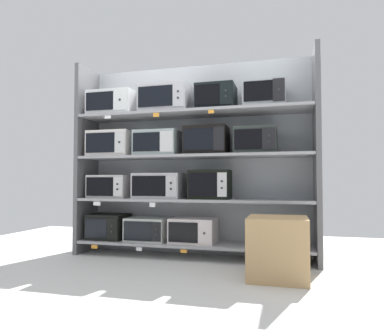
% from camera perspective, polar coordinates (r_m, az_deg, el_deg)
% --- Properties ---
extents(ground, '(6.60, 6.00, 0.02)m').
position_cam_1_polar(ground, '(3.15, -4.96, -17.82)').
color(ground, silver).
extents(back_panel, '(2.80, 0.04, 2.23)m').
position_cam_1_polar(back_panel, '(4.25, 0.91, 1.51)').
color(back_panel, '#9EA3A8').
rests_on(back_panel, ground).
extents(upright_left, '(0.05, 0.48, 2.23)m').
position_cam_1_polar(upright_left, '(4.52, -16.48, 1.37)').
color(upright_left, '#5B5B5E').
rests_on(upright_left, ground).
extents(upright_right, '(0.05, 0.48, 2.23)m').
position_cam_1_polar(upright_right, '(3.87, 19.37, 1.99)').
color(upright_right, '#5B5B5E').
rests_on(upright_right, ground).
extents(shelf_0, '(2.60, 0.48, 0.03)m').
position_cam_1_polar(shelf_0, '(4.04, 0.00, -12.03)').
color(shelf_0, '#99999E').
rests_on(shelf_0, ground).
extents(microwave_0, '(0.43, 0.39, 0.29)m').
position_cam_1_polar(microwave_0, '(4.39, -13.18, -9.07)').
color(microwave_0, black).
rests_on(microwave_0, shelf_0).
extents(microwave_1, '(0.46, 0.41, 0.26)m').
position_cam_1_polar(microwave_1, '(4.18, -7.01, -9.66)').
color(microwave_1, '#B8BEB7').
rests_on(microwave_1, shelf_0).
extents(microwave_2, '(0.50, 0.38, 0.27)m').
position_cam_1_polar(microwave_2, '(4.01, 0.22, -9.93)').
color(microwave_2, silver).
rests_on(microwave_2, shelf_0).
extents(price_tag_0, '(0.08, 0.00, 0.04)m').
position_cam_1_polar(price_tag_0, '(4.24, -15.33, -12.05)').
color(price_tag_0, orange).
extents(price_tag_1, '(0.06, 0.00, 0.04)m').
position_cam_1_polar(price_tag_1, '(4.00, -8.45, -12.70)').
color(price_tag_1, white).
extents(price_tag_2, '(0.07, 0.00, 0.04)m').
position_cam_1_polar(price_tag_2, '(3.83, -1.32, -13.16)').
color(price_tag_2, orange).
extents(shelf_1, '(2.60, 0.48, 0.03)m').
position_cam_1_polar(shelf_1, '(3.99, 0.00, -5.14)').
color(shelf_1, '#99999E').
extents(microwave_3, '(0.48, 0.36, 0.27)m').
position_cam_1_polar(microwave_3, '(4.35, -12.86, -2.89)').
color(microwave_3, '#BDB7B5').
rests_on(microwave_3, shelf_1).
extents(microwave_4, '(0.55, 0.38, 0.29)m').
position_cam_1_polar(microwave_4, '(4.10, -5.27, -2.84)').
color(microwave_4, '#B9B6BB').
rests_on(microwave_4, shelf_1).
extents(microwave_5, '(0.44, 0.35, 0.32)m').
position_cam_1_polar(microwave_5, '(3.93, 2.90, -2.64)').
color(microwave_5, black).
rests_on(microwave_5, shelf_1).
extents(price_tag_3, '(0.09, 0.00, 0.04)m').
position_cam_1_polar(price_tag_3, '(4.17, -14.96, -5.52)').
color(price_tag_3, white).
extents(price_tag_4, '(0.07, 0.00, 0.05)m').
position_cam_1_polar(price_tag_4, '(3.88, -6.35, -5.87)').
color(price_tag_4, white).
extents(shelf_2, '(2.60, 0.48, 0.03)m').
position_cam_1_polar(shelf_2, '(4.00, 0.00, 1.83)').
color(shelf_2, '#99999E').
extents(microwave_6, '(0.52, 0.41, 0.30)m').
position_cam_1_polar(microwave_6, '(4.36, -12.58, 3.72)').
color(microwave_6, silver).
rests_on(microwave_6, shelf_2).
extents(microwave_7, '(0.49, 0.42, 0.28)m').
position_cam_1_polar(microwave_7, '(4.13, -5.34, 3.90)').
color(microwave_7, '#98A8A7').
rests_on(microwave_7, shelf_2).
extents(microwave_8, '(0.47, 0.35, 0.32)m').
position_cam_1_polar(microwave_8, '(3.97, 2.32, 4.37)').
color(microwave_8, black).
rests_on(microwave_8, shelf_2).
extents(microwave_9, '(0.45, 0.35, 0.28)m').
position_cam_1_polar(microwave_9, '(3.88, 10.12, 4.31)').
color(microwave_9, '#2C3430').
rests_on(microwave_9, shelf_2).
extents(shelf_3, '(2.60, 0.48, 0.03)m').
position_cam_1_polar(shelf_3, '(4.06, 0.00, 8.69)').
color(shelf_3, '#99999E').
extents(microwave_10, '(0.55, 0.42, 0.29)m').
position_cam_1_polar(microwave_10, '(4.43, -12.33, 9.90)').
color(microwave_10, silver).
rests_on(microwave_10, shelf_3).
extents(microwave_11, '(0.56, 0.40, 0.32)m').
position_cam_1_polar(microwave_11, '(4.18, -4.20, 10.83)').
color(microwave_11, '#B2B2B9').
rests_on(microwave_11, shelf_3).
extents(microwave_12, '(0.42, 0.39, 0.28)m').
position_cam_1_polar(microwave_12, '(4.03, 3.89, 11.05)').
color(microwave_12, black).
rests_on(microwave_12, shelf_3).
extents(microwave_13, '(0.44, 0.41, 0.29)m').
position_cam_1_polar(microwave_13, '(3.96, 11.54, 11.35)').
color(microwave_13, '#9BA5A7').
rests_on(microwave_13, shelf_3).
extents(price_tag_5, '(0.08, 0.00, 0.04)m').
position_cam_1_polar(price_tag_5, '(4.16, -13.31, 7.94)').
color(price_tag_5, white).
extents(price_tag_6, '(0.07, 0.00, 0.04)m').
position_cam_1_polar(price_tag_6, '(3.93, -5.76, 8.45)').
color(price_tag_6, orange).
extents(price_tag_7, '(0.06, 0.00, 0.04)m').
position_cam_1_polar(price_tag_7, '(3.76, 3.07, 8.99)').
color(price_tag_7, orange).
extents(shipping_carton, '(0.51, 0.51, 0.53)m').
position_cam_1_polar(shipping_carton, '(3.26, 13.55, -12.27)').
color(shipping_carton, tan).
rests_on(shipping_carton, ground).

